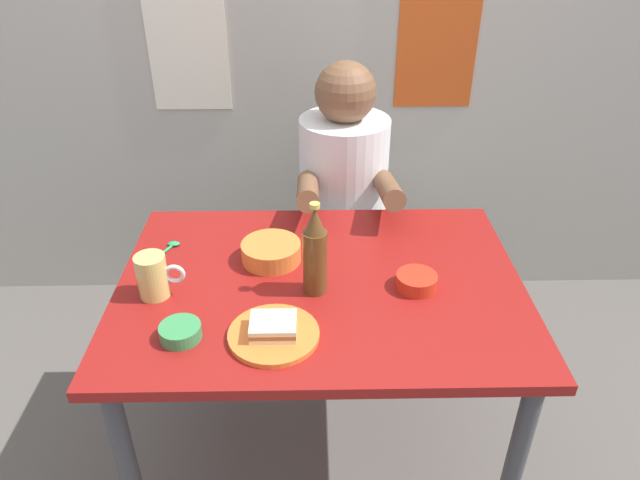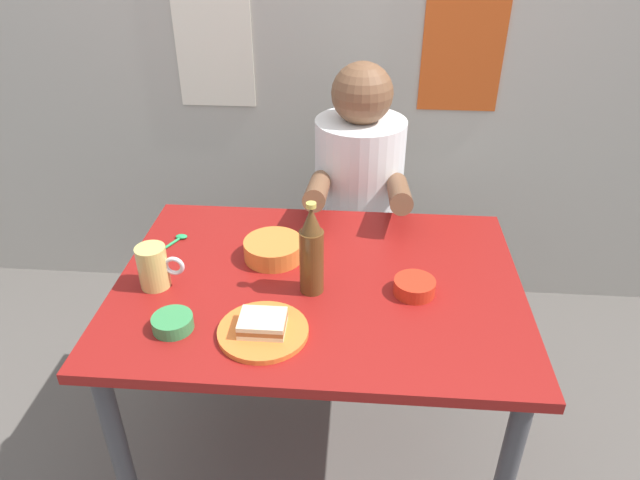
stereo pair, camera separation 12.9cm
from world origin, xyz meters
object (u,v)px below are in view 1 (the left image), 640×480
at_px(plate_orange, 274,335).
at_px(beer_bottle, 315,253).
at_px(person_seated, 344,175).
at_px(sandwich, 273,326).
at_px(stool, 341,268).
at_px(sauce_bowl_chili, 417,281).
at_px(beer_mug, 153,276).
at_px(dining_table, 320,308).

distance_m(plate_orange, beer_bottle, 0.24).
bearing_deg(beer_bottle, plate_orange, -118.66).
height_order(person_seated, sandwich, person_seated).
distance_m(stool, person_seated, 0.42).
relative_size(plate_orange, sauce_bowl_chili, 2.00).
relative_size(beer_mug, sauce_bowl_chili, 1.15).
height_order(beer_bottle, sauce_bowl_chili, beer_bottle).
height_order(stool, plate_orange, plate_orange).
xyz_separation_m(plate_orange, beer_bottle, (0.10, 0.19, 0.11)).
relative_size(plate_orange, beer_bottle, 0.84).
height_order(plate_orange, beer_mug, beer_mug).
height_order(dining_table, sandwich, sandwich).
bearing_deg(beer_mug, stool, 52.28).
height_order(sandwich, beer_bottle, beer_bottle).
bearing_deg(stool, sandwich, -103.93).
xyz_separation_m(beer_mug, sauce_bowl_chili, (0.69, 0.02, -0.04)).
height_order(stool, sandwich, sandwich).
distance_m(sandwich, beer_bottle, 0.23).
relative_size(stool, plate_orange, 2.05).
bearing_deg(stool, person_seated, -90.00).
relative_size(stool, sauce_bowl_chili, 4.09).
relative_size(stool, sandwich, 4.09).
distance_m(beer_mug, beer_bottle, 0.42).
xyz_separation_m(person_seated, sandwich, (-0.21, -0.85, 0.01)).
bearing_deg(person_seated, dining_table, -98.89).
bearing_deg(beer_bottle, sandwich, -118.66).
bearing_deg(plate_orange, stool, 76.07).
relative_size(person_seated, sandwich, 6.54).
height_order(dining_table, beer_bottle, beer_bottle).
distance_m(person_seated, beer_bottle, 0.68).
distance_m(dining_table, sandwich, 0.28).
height_order(sandwich, sauce_bowl_chili, sandwich).
bearing_deg(sauce_bowl_chili, person_seated, 103.70).
xyz_separation_m(sandwich, sauce_bowl_chili, (0.37, 0.19, -0.01)).
bearing_deg(beer_bottle, beer_mug, -178.26).
relative_size(plate_orange, beer_mug, 1.75).
bearing_deg(plate_orange, beer_mug, 151.44).
distance_m(dining_table, beer_mug, 0.46).
xyz_separation_m(dining_table, stool, (0.10, 0.63, -0.30)).
distance_m(beer_bottle, sauce_bowl_chili, 0.29).
bearing_deg(person_seated, beer_mug, -128.18).
xyz_separation_m(stool, beer_bottle, (-0.11, -0.67, 0.51)).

